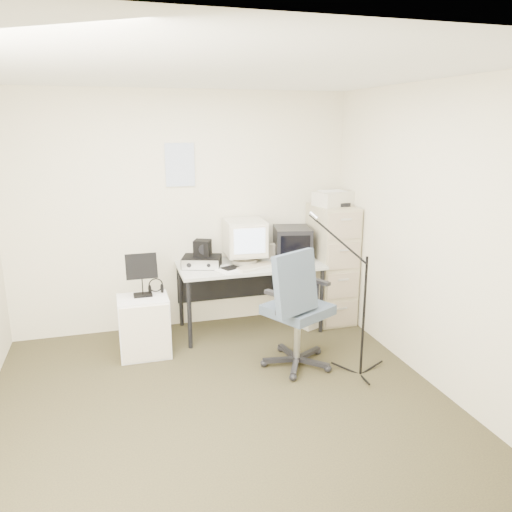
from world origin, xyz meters
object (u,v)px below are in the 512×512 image
object	(u,v)px
filing_cabinet	(331,264)
office_chair	(298,307)
side_cart	(144,326)
desk	(250,297)

from	to	relation	value
filing_cabinet	office_chair	world-z (taller)	filing_cabinet
side_cart	filing_cabinet	bearing A→B (deg)	9.72
desk	side_cart	size ratio (longest dim) A/B	2.59
filing_cabinet	side_cart	bearing A→B (deg)	-170.48
side_cart	office_chair	bearing A→B (deg)	-24.89
desk	side_cart	distance (m)	1.19
filing_cabinet	office_chair	distance (m)	1.24
filing_cabinet	desk	bearing A→B (deg)	-178.19
filing_cabinet	office_chair	xyz separation A→B (m)	(-0.77, -0.97, -0.08)
filing_cabinet	desk	world-z (taller)	filing_cabinet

